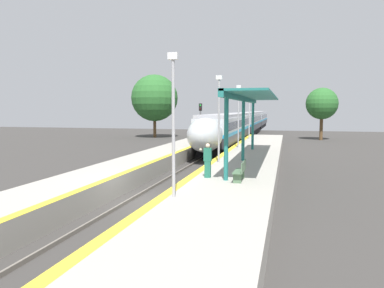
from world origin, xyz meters
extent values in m
plane|color=#383533|center=(0.00, 0.00, 0.00)|extent=(120.00, 120.00, 0.00)
cube|color=slate|center=(-0.72, 0.00, 0.07)|extent=(0.08, 90.00, 0.15)
cube|color=slate|center=(0.72, 0.00, 0.07)|extent=(0.08, 90.00, 0.15)
cube|color=black|center=(0.00, 24.16, 0.61)|extent=(2.50, 19.04, 0.77)
cube|color=#28282D|center=(0.00, 24.16, 1.42)|extent=(2.84, 20.70, 0.85)
cube|color=#198CBF|center=(0.00, 24.16, 1.99)|extent=(2.86, 20.70, 0.29)
cube|color=#B2B7BC|center=(0.00, 24.16, 2.78)|extent=(2.84, 20.70, 1.29)
cube|color=black|center=(0.00, 24.16, 2.71)|extent=(2.87, 19.04, 0.71)
cube|color=#9E9EA3|center=(0.00, 24.16, 3.57)|extent=(2.56, 20.70, 0.30)
cylinder|color=black|center=(-0.72, 16.64, 0.44)|extent=(0.12, 0.88, 0.88)
cylinder|color=black|center=(0.72, 16.64, 0.44)|extent=(0.12, 0.88, 0.88)
cylinder|color=black|center=(-0.72, 18.84, 0.44)|extent=(0.12, 0.88, 0.88)
cylinder|color=black|center=(0.72, 18.84, 0.44)|extent=(0.12, 0.88, 0.88)
cylinder|color=black|center=(-0.72, 29.47, 0.44)|extent=(0.12, 0.88, 0.88)
cylinder|color=black|center=(0.72, 29.47, 0.44)|extent=(0.12, 0.88, 0.88)
cylinder|color=black|center=(-0.72, 31.67, 0.44)|extent=(0.12, 0.88, 0.88)
cylinder|color=black|center=(0.72, 31.67, 0.44)|extent=(0.12, 0.88, 0.88)
ellipsoid|color=#B2B7BC|center=(0.00, 12.53, 2.21)|extent=(2.73, 3.82, 2.67)
ellipsoid|color=black|center=(0.00, 12.06, 2.65)|extent=(1.99, 2.23, 1.36)
sphere|color=#F9F4CC|center=(0.00, 11.10, 1.24)|extent=(0.24, 0.24, 0.24)
cube|color=black|center=(0.00, 45.65, 0.61)|extent=(2.50, 19.04, 0.77)
cube|color=#28282D|center=(0.00, 45.65, 1.42)|extent=(2.84, 20.70, 0.85)
cube|color=#198CBF|center=(0.00, 45.65, 1.99)|extent=(2.86, 20.70, 0.29)
cube|color=#B2B7BC|center=(0.00, 45.65, 2.78)|extent=(2.84, 20.70, 1.29)
cube|color=black|center=(0.00, 45.65, 2.71)|extent=(2.87, 19.04, 0.71)
cube|color=#9E9EA3|center=(0.00, 45.65, 3.57)|extent=(2.56, 20.70, 0.30)
cylinder|color=black|center=(-0.72, 38.14, 0.44)|extent=(0.12, 0.88, 0.88)
cylinder|color=black|center=(0.72, 38.14, 0.44)|extent=(0.12, 0.88, 0.88)
cylinder|color=black|center=(-0.72, 40.34, 0.44)|extent=(0.12, 0.88, 0.88)
cylinder|color=black|center=(0.72, 40.34, 0.44)|extent=(0.12, 0.88, 0.88)
cylinder|color=black|center=(-0.72, 50.97, 0.44)|extent=(0.12, 0.88, 0.88)
cylinder|color=black|center=(0.72, 50.97, 0.44)|extent=(0.12, 0.88, 0.88)
cylinder|color=black|center=(-0.72, 53.17, 0.44)|extent=(0.12, 0.88, 0.88)
cylinder|color=black|center=(0.72, 53.17, 0.44)|extent=(0.12, 0.88, 0.88)
cube|color=black|center=(0.00, 67.15, 0.61)|extent=(2.50, 19.04, 0.77)
cube|color=#28282D|center=(0.00, 67.15, 1.42)|extent=(2.84, 20.70, 0.85)
cube|color=#198CBF|center=(0.00, 67.15, 1.99)|extent=(2.86, 20.70, 0.29)
cube|color=#B2B7BC|center=(0.00, 67.15, 2.78)|extent=(2.84, 20.70, 1.29)
cube|color=black|center=(0.00, 67.15, 2.71)|extent=(2.87, 19.04, 0.71)
cube|color=#9E9EA3|center=(0.00, 67.15, 3.57)|extent=(2.56, 20.70, 0.30)
cylinder|color=black|center=(-0.72, 59.64, 0.44)|extent=(0.12, 0.88, 0.88)
cylinder|color=black|center=(0.72, 59.64, 0.44)|extent=(0.12, 0.88, 0.88)
cylinder|color=black|center=(-0.72, 61.84, 0.44)|extent=(0.12, 0.88, 0.88)
cylinder|color=black|center=(0.72, 61.84, 0.44)|extent=(0.12, 0.88, 0.88)
cylinder|color=black|center=(-0.72, 72.47, 0.44)|extent=(0.12, 0.88, 0.88)
cylinder|color=black|center=(0.72, 72.47, 0.44)|extent=(0.12, 0.88, 0.88)
cylinder|color=black|center=(-0.72, 74.67, 0.44)|extent=(0.12, 0.88, 0.88)
cylinder|color=black|center=(0.72, 74.67, 0.44)|extent=(0.12, 0.88, 0.88)
cube|color=#9E998E|center=(3.64, 0.00, 0.50)|extent=(4.11, 64.00, 1.01)
cube|color=yellow|center=(1.78, 0.00, 1.01)|extent=(0.40, 64.00, 0.01)
cube|color=#9E998E|center=(-3.11, 0.00, 0.50)|extent=(3.04, 64.00, 1.01)
cube|color=yellow|center=(-1.78, 0.00, 1.01)|extent=(0.40, 64.00, 0.01)
cube|color=#4C6B4C|center=(4.11, 0.24, 1.22)|extent=(0.36, 0.06, 0.42)
cube|color=#4C6B4C|center=(4.11, 1.42, 1.22)|extent=(0.36, 0.06, 0.42)
cube|color=#4C6B4C|center=(4.11, 0.83, 1.44)|extent=(0.44, 1.57, 0.03)
cube|color=#4C6B4C|center=(4.31, 0.83, 1.68)|extent=(0.04, 1.57, 0.44)
cube|color=#1E604C|center=(2.59, 1.26, 1.40)|extent=(0.28, 0.20, 0.78)
cube|color=#1E604C|center=(2.59, 1.26, 2.10)|extent=(0.36, 0.22, 0.62)
sphere|color=beige|center=(2.59, 1.26, 2.51)|extent=(0.21, 0.21, 0.21)
cylinder|color=#59595E|center=(-1.92, 19.37, 2.03)|extent=(0.14, 0.14, 4.05)
cube|color=black|center=(-1.92, 19.37, 4.40)|extent=(0.28, 0.20, 0.70)
sphere|color=#1ED833|center=(-1.92, 19.26, 4.57)|extent=(0.14, 0.14, 0.14)
sphere|color=#330A0A|center=(-1.92, 19.26, 4.23)|extent=(0.14, 0.14, 0.14)
cylinder|color=#9E9EA3|center=(2.19, -2.85, 3.48)|extent=(0.12, 0.12, 4.95)
cube|color=silver|center=(2.19, -2.85, 6.08)|extent=(0.36, 0.20, 0.24)
cylinder|color=#9E9EA3|center=(2.19, 6.43, 3.48)|extent=(0.12, 0.12, 4.95)
cube|color=silver|center=(2.19, 6.43, 6.08)|extent=(0.36, 0.20, 0.24)
cylinder|color=#9E9EA3|center=(2.19, 15.70, 3.48)|extent=(0.12, 0.12, 4.95)
cube|color=silver|center=(2.19, 15.70, 6.08)|extent=(0.36, 0.20, 0.24)
cylinder|color=#9E9EA3|center=(2.19, 24.98, 3.48)|extent=(0.12, 0.12, 4.95)
cube|color=silver|center=(2.19, 24.98, 6.08)|extent=(0.36, 0.20, 0.24)
cylinder|color=#1E6B66|center=(3.52, 0.82, 2.89)|extent=(0.20, 0.20, 3.77)
cylinder|color=#1E6B66|center=(3.52, 7.51, 2.89)|extent=(0.20, 0.20, 3.77)
cylinder|color=#1E6B66|center=(3.52, 14.20, 2.89)|extent=(0.20, 0.20, 3.77)
cube|color=#1E6B66|center=(3.52, 7.51, 4.88)|extent=(0.24, 16.38, 0.36)
cube|color=#1E6B66|center=(4.42, 7.51, 5.00)|extent=(2.00, 16.38, 0.10)
cylinder|color=brown|center=(-12.90, 36.76, 1.55)|extent=(0.44, 0.44, 3.11)
sphere|color=#286028|center=(-12.90, 36.76, 5.86)|extent=(6.87, 6.87, 6.87)
cylinder|color=brown|center=(10.70, 38.12, 1.62)|extent=(0.44, 0.44, 3.25)
sphere|color=#286028|center=(10.70, 38.12, 4.97)|extent=(4.29, 4.29, 4.29)
camera|label=1|loc=(6.15, -15.71, 4.20)|focal=35.00mm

